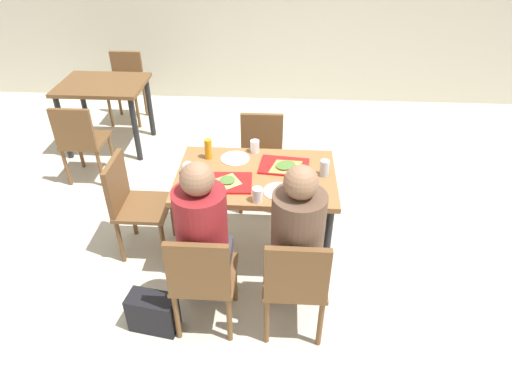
# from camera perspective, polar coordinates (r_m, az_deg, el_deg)

# --- Properties ---
(ground_plane) EXTENTS (10.00, 10.00, 0.02)m
(ground_plane) POSITION_cam_1_polar(r_m,az_deg,el_deg) (3.69, -0.00, -8.94)
(ground_plane) COLOR beige
(main_table) EXTENTS (1.16, 0.76, 0.76)m
(main_table) POSITION_cam_1_polar(r_m,az_deg,el_deg) (3.27, -0.00, -0.43)
(main_table) COLOR olive
(main_table) RESTS_ON ground_plane
(chair_near_left) EXTENTS (0.40, 0.40, 0.83)m
(chair_near_left) POSITION_cam_1_polar(r_m,az_deg,el_deg) (2.83, -6.96, -11.87)
(chair_near_left) COLOR brown
(chair_near_left) RESTS_ON ground_plane
(chair_near_right) EXTENTS (0.40, 0.40, 0.83)m
(chair_near_right) POSITION_cam_1_polar(r_m,az_deg,el_deg) (2.79, 5.09, -12.43)
(chair_near_right) COLOR brown
(chair_near_right) RESTS_ON ground_plane
(chair_far_side) EXTENTS (0.40, 0.40, 0.83)m
(chair_far_side) POSITION_cam_1_polar(r_m,az_deg,el_deg) (4.01, 0.66, 3.78)
(chair_far_side) COLOR brown
(chair_far_side) RESTS_ON ground_plane
(chair_left_end) EXTENTS (0.40, 0.40, 0.83)m
(chair_left_end) POSITION_cam_1_polar(r_m,az_deg,el_deg) (3.55, -15.72, -2.12)
(chair_left_end) COLOR brown
(chair_left_end) RESTS_ON ground_plane
(person_in_red) EXTENTS (0.32, 0.42, 1.24)m
(person_in_red) POSITION_cam_1_polar(r_m,az_deg,el_deg) (2.76, -6.83, -6.23)
(person_in_red) COLOR #383842
(person_in_red) RESTS_ON ground_plane
(person_in_brown_jacket) EXTENTS (0.32, 0.42, 1.24)m
(person_in_brown_jacket) POSITION_cam_1_polar(r_m,az_deg,el_deg) (2.73, 5.31, -6.72)
(person_in_brown_jacket) COLOR #383842
(person_in_brown_jacket) RESTS_ON ground_plane
(tray_red_near) EXTENTS (0.37, 0.28, 0.02)m
(tray_red_near) POSITION_cam_1_polar(r_m,az_deg,el_deg) (3.12, -3.87, 0.03)
(tray_red_near) COLOR red
(tray_red_near) RESTS_ON main_table
(tray_red_far) EXTENTS (0.39, 0.30, 0.02)m
(tray_red_far) POSITION_cam_1_polar(r_m,az_deg,el_deg) (3.30, 3.63, 2.19)
(tray_red_far) COLOR red
(tray_red_far) RESTS_ON main_table
(paper_plate_center) EXTENTS (0.22, 0.22, 0.01)m
(paper_plate_center) POSITION_cam_1_polar(r_m,az_deg,el_deg) (3.40, -2.71, 3.19)
(paper_plate_center) COLOR white
(paper_plate_center) RESTS_ON main_table
(paper_plate_near_edge) EXTENTS (0.22, 0.22, 0.01)m
(paper_plate_near_edge) POSITION_cam_1_polar(r_m,az_deg,el_deg) (3.03, 3.03, -1.08)
(paper_plate_near_edge) COLOR white
(paper_plate_near_edge) RESTS_ON main_table
(pizza_slice_a) EXTENTS (0.18, 0.19, 0.02)m
(pizza_slice_a) POSITION_cam_1_polar(r_m,az_deg,el_deg) (3.11, -3.69, 0.31)
(pizza_slice_a) COLOR #DBAD60
(pizza_slice_a) RESTS_ON tray_red_near
(pizza_slice_b) EXTENTS (0.28, 0.27, 0.02)m
(pizza_slice_b) POSITION_cam_1_polar(r_m,az_deg,el_deg) (3.28, 3.86, 2.23)
(pizza_slice_b) COLOR #C68C47
(pizza_slice_b) RESTS_ON tray_red_far
(plastic_cup_a) EXTENTS (0.07, 0.07, 0.10)m
(plastic_cup_a) POSITION_cam_1_polar(r_m,az_deg,el_deg) (3.47, -0.15, 4.74)
(plastic_cup_a) COLOR white
(plastic_cup_a) RESTS_ON main_table
(plastic_cup_b) EXTENTS (0.07, 0.07, 0.10)m
(plastic_cup_b) POSITION_cam_1_polar(r_m,az_deg,el_deg) (2.92, 0.18, -1.53)
(plastic_cup_b) COLOR white
(plastic_cup_b) RESTS_ON main_table
(soda_can) EXTENTS (0.07, 0.07, 0.12)m
(soda_can) POSITION_cam_1_polar(r_m,az_deg,el_deg) (3.21, 8.82, 1.91)
(soda_can) COLOR #B7BCC6
(soda_can) RESTS_ON main_table
(condiment_bottle) EXTENTS (0.06, 0.06, 0.16)m
(condiment_bottle) POSITION_cam_1_polar(r_m,az_deg,el_deg) (3.39, -6.16, 4.38)
(condiment_bottle) COLOR orange
(condiment_bottle) RESTS_ON main_table
(foil_bundle) EXTENTS (0.10, 0.10, 0.10)m
(foil_bundle) POSITION_cam_1_polar(r_m,az_deg,el_deg) (3.23, -8.75, 1.95)
(foil_bundle) COLOR silver
(foil_bundle) RESTS_ON main_table
(handbag) EXTENTS (0.34, 0.21, 0.28)m
(handbag) POSITION_cam_1_polar(r_m,az_deg,el_deg) (3.14, -13.11, -15.94)
(handbag) COLOR black
(handbag) RESTS_ON ground_plane
(background_table) EXTENTS (0.90, 0.70, 0.76)m
(background_table) POSITION_cam_1_polar(r_m,az_deg,el_deg) (5.14, -19.00, 10.74)
(background_table) COLOR brown
(background_table) RESTS_ON ground_plane
(background_chair_near) EXTENTS (0.40, 0.40, 0.83)m
(background_chair_near) POSITION_cam_1_polar(r_m,az_deg,el_deg) (4.59, -21.68, 5.36)
(background_chair_near) COLOR brown
(background_chair_near) RESTS_ON ground_plane
(background_chair_far) EXTENTS (0.40, 0.40, 0.83)m
(background_chair_far) POSITION_cam_1_polar(r_m,az_deg,el_deg) (5.82, -16.32, 12.38)
(background_chair_far) COLOR brown
(background_chair_far) RESTS_ON ground_plane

